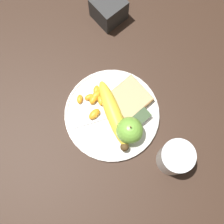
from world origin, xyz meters
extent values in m
plane|color=#332116|center=(0.00, 0.00, 0.00)|extent=(3.00, 3.00, 0.00)
cylinder|color=silver|center=(0.00, 0.00, 0.01)|extent=(0.25, 0.25, 0.01)
torus|color=silver|center=(0.00, 0.00, 0.01)|extent=(0.25, 0.25, 0.01)
cylinder|color=silver|center=(0.04, -0.19, 0.05)|extent=(0.08, 0.08, 0.09)
cylinder|color=#F4A81E|center=(0.04, -0.19, 0.04)|extent=(0.07, 0.07, 0.07)
sphere|color=#72B23D|center=(0.00, -0.07, 0.05)|extent=(0.07, 0.07, 0.07)
cylinder|color=brown|center=(0.00, -0.07, 0.08)|extent=(0.00, 0.00, 0.01)
ellipsoid|color=yellow|center=(0.00, -0.01, 0.03)|extent=(0.10, 0.19, 0.04)
sphere|color=#473319|center=(-0.04, -0.09, 0.03)|extent=(0.02, 0.02, 0.02)
cube|color=olive|center=(0.06, 0.00, 0.02)|extent=(0.10, 0.09, 0.02)
cube|color=tan|center=(0.06, 0.00, 0.02)|extent=(0.09, 0.09, 0.02)
cube|color=silver|center=(-0.05, 0.02, 0.01)|extent=(0.11, 0.06, 0.00)
cube|color=silver|center=(0.03, -0.02, 0.01)|extent=(0.06, 0.04, 0.00)
cube|color=silver|center=(0.05, -0.05, 0.02)|extent=(0.05, 0.04, 0.02)
cube|color=#334728|center=(0.05, -0.05, 0.03)|extent=(0.05, 0.04, 0.00)
ellipsoid|color=orange|center=(0.00, 0.05, 0.02)|extent=(0.03, 0.03, 0.02)
ellipsoid|color=orange|center=(-0.04, 0.09, 0.02)|extent=(0.03, 0.03, 0.01)
ellipsoid|color=orange|center=(-0.04, 0.03, 0.02)|extent=(0.04, 0.02, 0.02)
ellipsoid|color=orange|center=(0.02, 0.07, 0.02)|extent=(0.03, 0.03, 0.02)
ellipsoid|color=orange|center=(0.00, 0.06, 0.02)|extent=(0.03, 0.02, 0.02)
ellipsoid|color=orange|center=(0.02, 0.03, 0.02)|extent=(0.04, 0.03, 0.02)
ellipsoid|color=orange|center=(0.01, 0.08, 0.02)|extent=(0.03, 0.03, 0.01)
ellipsoid|color=orange|center=(0.02, 0.02, 0.02)|extent=(0.04, 0.03, 0.02)
ellipsoid|color=orange|center=(-0.02, 0.07, 0.02)|extent=(0.03, 0.02, 0.01)
ellipsoid|color=orange|center=(-0.01, 0.06, 0.02)|extent=(0.03, 0.03, 0.02)
cube|color=#2D2D2D|center=(0.19, 0.23, 0.04)|extent=(0.08, 0.08, 0.08)
camera|label=1|loc=(-0.13, -0.16, 0.81)|focal=50.00mm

